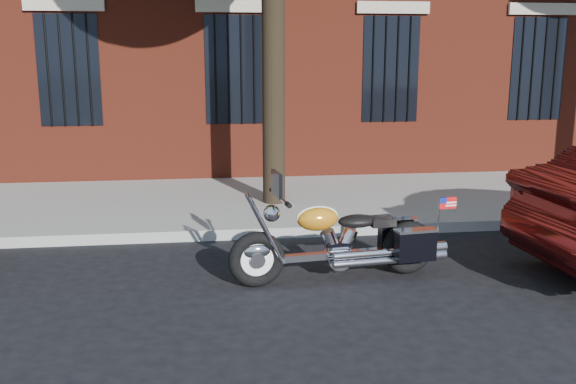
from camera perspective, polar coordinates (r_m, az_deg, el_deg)
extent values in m
plane|color=black|center=(7.60, -2.67, -7.00)|extent=(120.00, 120.00, 0.00)
cube|color=gray|center=(8.89, -3.41, -3.64)|extent=(40.00, 0.16, 0.15)
cube|color=gray|center=(10.70, -4.11, -0.92)|extent=(40.00, 3.60, 0.15)
cube|color=black|center=(12.28, -4.77, 10.76)|extent=(1.10, 0.14, 2.00)
cube|color=#B2A893|center=(12.28, -4.86, 16.13)|extent=(1.40, 0.20, 0.22)
cylinder|color=black|center=(12.20, -4.75, 10.75)|extent=(0.04, 0.04, 2.00)
cylinder|color=black|center=(10.11, -1.31, 12.21)|extent=(0.36, 0.36, 5.00)
torus|color=black|center=(6.98, -2.80, -6.00)|extent=(0.64, 0.21, 0.63)
torus|color=black|center=(7.52, 10.64, -4.87)|extent=(0.64, 0.21, 0.63)
cylinder|color=white|center=(6.98, -2.80, -6.00)|extent=(0.47, 0.11, 0.47)
cylinder|color=white|center=(7.52, 10.64, -4.87)|extent=(0.47, 0.11, 0.47)
ellipsoid|color=white|center=(6.95, -2.80, -5.27)|extent=(0.34, 0.16, 0.18)
ellipsoid|color=orange|center=(7.48, 10.68, -4.05)|extent=(0.34, 0.17, 0.18)
cube|color=white|center=(7.20, 4.18, -5.59)|extent=(1.40, 0.26, 0.07)
cylinder|color=white|center=(7.22, 4.53, -5.70)|extent=(0.32, 0.20, 0.30)
cylinder|color=white|center=(7.23, 8.49, -5.71)|extent=(1.17, 0.22, 0.08)
ellipsoid|color=orange|center=(7.02, 2.64, -2.39)|extent=(0.49, 0.32, 0.27)
ellipsoid|color=black|center=(7.18, 6.21, -2.58)|extent=(0.48, 0.32, 0.14)
cube|color=black|center=(7.69, 9.73, -3.65)|extent=(0.46, 0.20, 0.36)
cube|color=black|center=(7.26, 11.27, -4.65)|extent=(0.46, 0.20, 0.36)
cylinder|color=white|center=(6.85, -0.71, -0.49)|extent=(0.12, 0.73, 0.03)
sphere|color=white|center=(6.87, -1.46, -1.90)|extent=(0.21, 0.21, 0.19)
cube|color=black|center=(6.82, -1.02, 0.72)|extent=(0.08, 0.38, 0.26)
cube|color=red|center=(7.27, 14.02, -0.96)|extent=(0.21, 0.04, 0.13)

